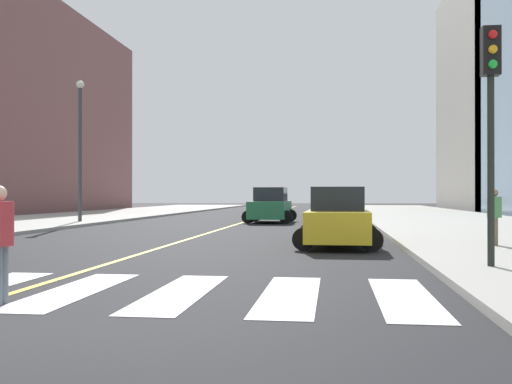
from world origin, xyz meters
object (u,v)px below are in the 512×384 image
(car_black_third, at_px, (332,202))
(traffic_light_near_corner, at_px, (491,98))
(car_green_nearest, at_px, (270,206))
(car_white_fourth, at_px, (334,204))
(pedestrian_waiting_east, at_px, (494,214))
(car_yellow_fifth, at_px, (338,219))
(car_gray_second, at_px, (337,205))
(street_lamp, at_px, (80,139))

(car_black_third, distance_m, traffic_light_near_corner, 48.96)
(car_green_nearest, xyz_separation_m, car_black_third, (3.48, 26.93, -0.12))
(car_white_fourth, distance_m, pedestrian_waiting_east, 36.46)
(car_yellow_fifth, height_order, traffic_light_near_corner, traffic_light_near_corner)
(car_gray_second, height_order, traffic_light_near_corner, traffic_light_near_corner)
(car_gray_second, distance_m, pedestrian_waiting_east, 23.88)
(car_black_third, relative_size, traffic_light_near_corner, 0.83)
(car_white_fourth, distance_m, street_lamp, 26.90)
(car_yellow_fifth, bearing_deg, street_lamp, -41.95)
(car_black_third, distance_m, pedestrian_waiting_east, 43.75)
(car_yellow_fifth, height_order, street_lamp, street_lamp)
(car_green_nearest, bearing_deg, street_lamp, 17.88)
(car_gray_second, distance_m, traffic_light_near_corner, 29.03)
(pedestrian_waiting_east, bearing_deg, street_lamp, -116.82)
(car_black_third, xyz_separation_m, car_white_fourth, (0.24, -7.32, -0.02))
(street_lamp, bearing_deg, car_white_fourth, 58.35)
(car_yellow_fifth, bearing_deg, car_black_third, -88.82)
(car_green_nearest, height_order, car_black_third, car_green_nearest)
(car_yellow_fifth, xyz_separation_m, traffic_light_near_corner, (3.06, -5.85, 2.72))
(car_gray_second, xyz_separation_m, car_white_fourth, (-0.15, 12.70, -0.10))
(car_green_nearest, xyz_separation_m, pedestrian_waiting_east, (8.23, -16.57, 0.09))
(car_gray_second, relative_size, traffic_light_near_corner, 0.90)
(car_yellow_fifth, relative_size, traffic_light_near_corner, 0.85)
(car_white_fourth, relative_size, pedestrian_waiting_east, 2.41)
(traffic_light_near_corner, xyz_separation_m, pedestrian_waiting_east, (1.42, 5.28, -2.54))
(car_gray_second, xyz_separation_m, car_black_third, (-0.38, 20.01, -0.08))
(street_lamp, bearing_deg, pedestrian_waiting_east, -36.20)
(car_gray_second, height_order, car_white_fourth, car_gray_second)
(car_green_nearest, distance_m, car_black_third, 27.15)
(car_white_fourth, height_order, traffic_light_near_corner, traffic_light_near_corner)
(car_yellow_fifth, relative_size, pedestrian_waiting_east, 2.57)
(car_gray_second, bearing_deg, car_yellow_fifth, 90.89)
(car_yellow_fifth, bearing_deg, car_green_nearest, -75.98)
(car_gray_second, height_order, pedestrian_waiting_east, car_gray_second)
(traffic_light_near_corner, bearing_deg, pedestrian_waiting_east, -105.03)
(car_gray_second, bearing_deg, car_black_third, -87.73)
(car_white_fourth, distance_m, traffic_light_near_corner, 41.66)
(car_black_third, relative_size, car_white_fourth, 1.03)
(pedestrian_waiting_east, height_order, street_lamp, street_lamp)
(car_green_nearest, bearing_deg, car_yellow_fifth, 104.52)
(car_gray_second, xyz_separation_m, street_lamp, (-14.11, -9.96, 3.80))
(pedestrian_waiting_east, xyz_separation_m, street_lamp, (-18.47, 13.52, 3.67))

